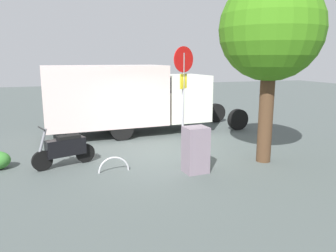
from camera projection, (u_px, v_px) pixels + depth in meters
name	position (u px, v px, depth m)	size (l,w,h in m)	color
ground_plane	(164.00, 155.00, 10.42)	(60.00, 60.00, 0.00)	#47504E
box_truck_near	(130.00, 96.00, 13.18)	(8.38, 2.63, 2.77)	black
motorcycle	(65.00, 148.00, 9.29)	(1.74, 0.80, 1.20)	black
stop_sign	(183.00, 85.00, 9.80)	(0.71, 0.33, 3.38)	#9E9EA3
street_tree	(271.00, 31.00, 9.09)	(2.89, 2.89, 5.28)	#47301E
utility_cabinet	(196.00, 150.00, 8.77)	(0.61, 0.53, 1.25)	slate
bike_rack_hoop	(114.00, 172.00, 8.92)	(0.85, 0.85, 0.05)	#B7B7BC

